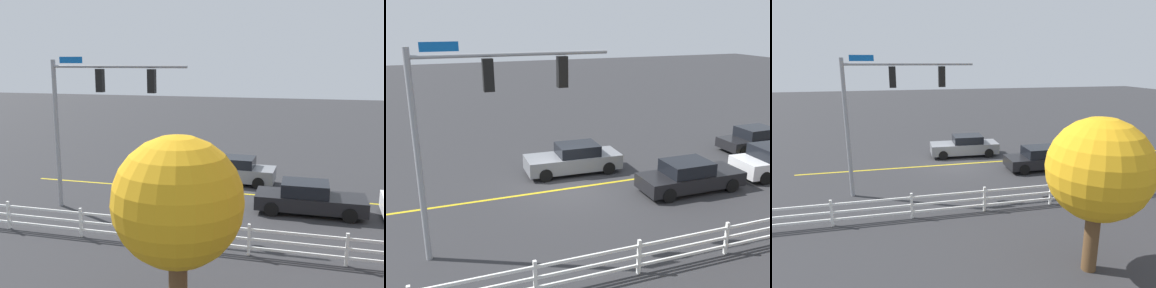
% 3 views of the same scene
% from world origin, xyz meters
% --- Properties ---
extents(ground_plane, '(120.00, 120.00, 0.00)m').
position_xyz_m(ground_plane, '(0.00, 0.00, 0.00)').
color(ground_plane, '#2D2D30').
extents(lane_center_stripe, '(28.00, 0.16, 0.01)m').
position_xyz_m(lane_center_stripe, '(-4.00, 0.00, 0.00)').
color(lane_center_stripe, gold).
rests_on(lane_center_stripe, ground_plane).
extents(signal_assembly, '(6.29, 0.38, 6.90)m').
position_xyz_m(signal_assembly, '(4.52, 3.99, 4.82)').
color(signal_assembly, gray).
rests_on(signal_assembly, ground_plane).
extents(car_2, '(4.84, 2.00, 1.48)m').
position_xyz_m(car_2, '(-0.90, -1.96, 0.70)').
color(car_2, slate).
rests_on(car_2, ground_plane).
extents(car_3, '(4.80, 1.88, 1.43)m').
position_xyz_m(car_3, '(-5.02, 2.09, 0.67)').
color(car_3, black).
rests_on(car_3, ground_plane).
extents(white_rail_fence, '(26.10, 0.10, 1.15)m').
position_xyz_m(white_rail_fence, '(-3.00, 7.10, 0.60)').
color(white_rail_fence, white).
rests_on(white_rail_fence, ground_plane).
extents(tree_2, '(3.19, 3.19, 5.04)m').
position_xyz_m(tree_2, '(-1.88, 11.99, 3.41)').
color(tree_2, brown).
rests_on(tree_2, ground_plane).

